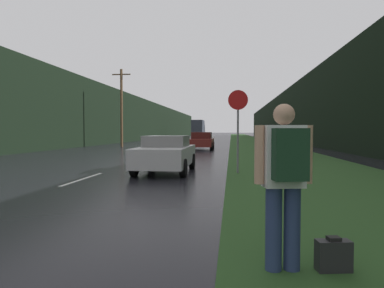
{
  "coord_description": "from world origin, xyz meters",
  "views": [
    {
      "loc": [
        4.7,
        -1.98,
        1.54
      ],
      "look_at": [
        2.89,
        13.79,
        0.93
      ],
      "focal_mm": 32.0,
      "sensor_mm": 36.0,
      "label": 1
    }
  ],
  "objects_px": {
    "suitcase": "(333,256)",
    "car_passing_near": "(166,153)",
    "car_passing_far": "(202,141)",
    "hitchhiker_with_backpack": "(284,177)",
    "delivery_truck": "(198,129)",
    "stop_sign": "(238,122)"
  },
  "relations": [
    {
      "from": "hitchhiker_with_backpack",
      "to": "delivery_truck",
      "type": "bearing_deg",
      "value": 86.58
    },
    {
      "from": "suitcase",
      "to": "delivery_truck",
      "type": "relative_size",
      "value": 0.05
    },
    {
      "from": "stop_sign",
      "to": "suitcase",
      "type": "relative_size",
      "value": 7.61
    },
    {
      "from": "hitchhiker_with_backpack",
      "to": "delivery_truck",
      "type": "height_order",
      "value": "delivery_truck"
    },
    {
      "from": "car_passing_near",
      "to": "delivery_truck",
      "type": "bearing_deg",
      "value": -85.66
    },
    {
      "from": "suitcase",
      "to": "car_passing_near",
      "type": "bearing_deg",
      "value": 102.3
    },
    {
      "from": "hitchhiker_with_backpack",
      "to": "car_passing_far",
      "type": "xyz_separation_m",
      "value": [
        -3.0,
        24.2,
        -0.33
      ]
    },
    {
      "from": "stop_sign",
      "to": "car_passing_near",
      "type": "relative_size",
      "value": 0.73
    },
    {
      "from": "car_passing_near",
      "to": "car_passing_far",
      "type": "bearing_deg",
      "value": -90.0
    },
    {
      "from": "stop_sign",
      "to": "delivery_truck",
      "type": "xyz_separation_m",
      "value": [
        -7.21,
        60.18,
        0.13
      ]
    },
    {
      "from": "stop_sign",
      "to": "hitchhiker_with_backpack",
      "type": "height_order",
      "value": "stop_sign"
    },
    {
      "from": "suitcase",
      "to": "delivery_truck",
      "type": "height_order",
      "value": "delivery_truck"
    },
    {
      "from": "stop_sign",
      "to": "suitcase",
      "type": "distance_m",
      "value": 8.8
    },
    {
      "from": "suitcase",
      "to": "car_passing_far",
      "type": "xyz_separation_m",
      "value": [
        -3.53,
        24.14,
        0.54
      ]
    },
    {
      "from": "hitchhiker_with_backpack",
      "to": "car_passing_far",
      "type": "height_order",
      "value": "hitchhiker_with_backpack"
    },
    {
      "from": "suitcase",
      "to": "car_passing_far",
      "type": "relative_size",
      "value": 0.1
    },
    {
      "from": "car_passing_far",
      "to": "stop_sign",
      "type": "bearing_deg",
      "value": 99.72
    },
    {
      "from": "suitcase",
      "to": "car_passing_near",
      "type": "distance_m",
      "value": 9.45
    },
    {
      "from": "hitchhiker_with_backpack",
      "to": "stop_sign",
      "type": "bearing_deg",
      "value": 82.53
    },
    {
      "from": "hitchhiker_with_backpack",
      "to": "car_passing_far",
      "type": "bearing_deg",
      "value": 87.37
    },
    {
      "from": "stop_sign",
      "to": "delivery_truck",
      "type": "distance_m",
      "value": 60.61
    },
    {
      "from": "car_passing_near",
      "to": "hitchhiker_with_backpack",
      "type": "bearing_deg",
      "value": 108.77
    }
  ]
}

